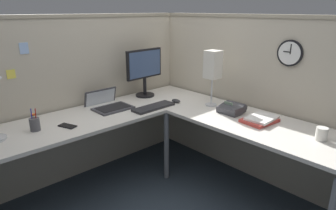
% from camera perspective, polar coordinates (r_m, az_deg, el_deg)
% --- Properties ---
extents(ground_plane, '(6.80, 6.80, 0.00)m').
position_cam_1_polar(ground_plane, '(2.90, -0.50, -16.05)').
color(ground_plane, '#2D3842').
extents(cubicle_wall_back, '(2.57, 0.12, 1.58)m').
position_cam_1_polar(cubicle_wall_back, '(3.04, -16.86, 1.38)').
color(cubicle_wall_back, '#B7AD99').
rests_on(cubicle_wall_back, ground).
extents(cubicle_wall_right, '(0.12, 2.37, 1.58)m').
position_cam_1_polar(cubicle_wall_right, '(3.02, 15.24, 1.42)').
color(cubicle_wall_right, '#B7AD99').
rests_on(cubicle_wall_right, ground).
extents(desk, '(2.35, 2.15, 0.73)m').
position_cam_1_polar(desk, '(2.48, -2.30, -5.62)').
color(desk, beige).
rests_on(desk, ground).
extents(monitor, '(0.46, 0.20, 0.50)m').
position_cam_1_polar(monitor, '(3.13, -4.55, 6.90)').
color(monitor, black).
rests_on(monitor, desk).
extents(laptop, '(0.34, 0.38, 0.22)m').
position_cam_1_polar(laptop, '(2.89, -11.57, 0.13)').
color(laptop, '#38383D').
rests_on(laptop, desk).
extents(keyboard, '(0.43, 0.15, 0.02)m').
position_cam_1_polar(keyboard, '(2.80, -2.80, -0.40)').
color(keyboard, '#232326').
rests_on(keyboard, desk).
extents(computer_mouse, '(0.06, 0.10, 0.03)m').
position_cam_1_polar(computer_mouse, '(2.97, 1.55, 0.81)').
color(computer_mouse, '#232326').
rests_on(computer_mouse, desk).
extents(pen_cup, '(0.08, 0.08, 0.18)m').
position_cam_1_polar(pen_cup, '(2.49, -24.26, -3.37)').
color(pen_cup, '#4C4C51').
rests_on(pen_cup, desk).
extents(cell_phone, '(0.11, 0.16, 0.01)m').
position_cam_1_polar(cell_phone, '(2.50, -18.79, -3.84)').
color(cell_phone, black).
rests_on(cell_phone, desk).
extents(office_phone, '(0.19, 0.21, 0.11)m').
position_cam_1_polar(office_phone, '(2.72, 12.20, -0.78)').
color(office_phone, '#38383D').
rests_on(office_phone, desk).
extents(book_stack, '(0.30, 0.24, 0.04)m').
position_cam_1_polar(book_stack, '(2.57, 17.36, -2.66)').
color(book_stack, '#BF3F38').
rests_on(book_stack, desk).
extents(desk_lamp_paper, '(0.13, 0.13, 0.53)m').
position_cam_1_polar(desk_lamp_paper, '(2.82, 8.62, 7.39)').
color(desk_lamp_paper, '#B7BABF').
rests_on(desk_lamp_paper, desk).
extents(coffee_mug, '(0.08, 0.08, 0.10)m').
position_cam_1_polar(coffee_mug, '(2.38, 27.45, -4.96)').
color(coffee_mug, silver).
rests_on(coffee_mug, desk).
extents(wall_clock, '(0.04, 0.22, 0.22)m').
position_cam_1_polar(wall_clock, '(2.70, 22.44, 9.22)').
color(wall_clock, black).
extents(pinned_note_middle, '(0.07, 0.00, 0.09)m').
position_cam_1_polar(pinned_note_middle, '(2.73, -25.98, 9.78)').
color(pinned_note_middle, '#99B7E5').
extents(pinned_note_rightmost, '(0.07, 0.00, 0.07)m').
position_cam_1_polar(pinned_note_rightmost, '(2.73, -27.97, 5.26)').
color(pinned_note_rightmost, '#EAD84C').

